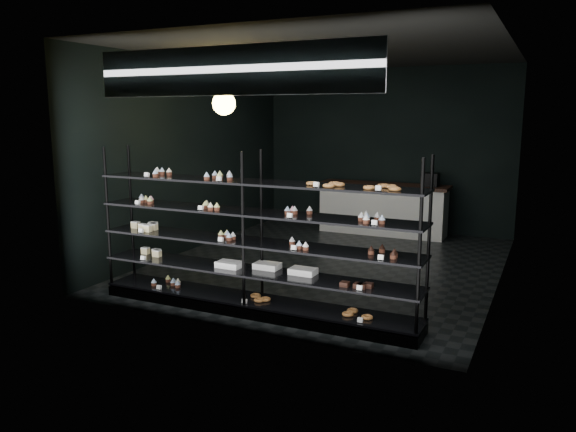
{
  "coord_description": "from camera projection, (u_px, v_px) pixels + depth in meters",
  "views": [
    {
      "loc": [
        3.07,
        -7.99,
        2.32
      ],
      "look_at": [
        0.18,
        -1.9,
        1.08
      ],
      "focal_mm": 35.0,
      "sensor_mm": 36.0,
      "label": 1
    }
  ],
  "objects": [
    {
      "name": "signage",
      "position": [
        229.0,
        70.0,
        5.72
      ],
      "size": [
        3.3,
        0.05,
        0.5
      ],
      "color": "#0C1940",
      "rests_on": "room"
    },
    {
      "name": "service_counter",
      "position": [
        383.0,
        208.0,
        10.88
      ],
      "size": [
        2.5,
        0.65,
        1.23
      ],
      "color": "silver",
      "rests_on": "room"
    },
    {
      "name": "display_shelf",
      "position": [
        251.0,
        260.0,
        6.54
      ],
      "size": [
        4.0,
        0.5,
        1.91
      ],
      "color": "black",
      "rests_on": "room"
    },
    {
      "name": "pendant_lamp",
      "position": [
        224.0,
        103.0,
        7.63
      ],
      "size": [
        0.32,
        0.32,
        0.89
      ],
      "color": "black",
      "rests_on": "room"
    },
    {
      "name": "room",
      "position": [
        331.0,
        161.0,
        8.52
      ],
      "size": [
        5.01,
        6.01,
        3.2
      ],
      "color": "black",
      "rests_on": "ground"
    }
  ]
}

